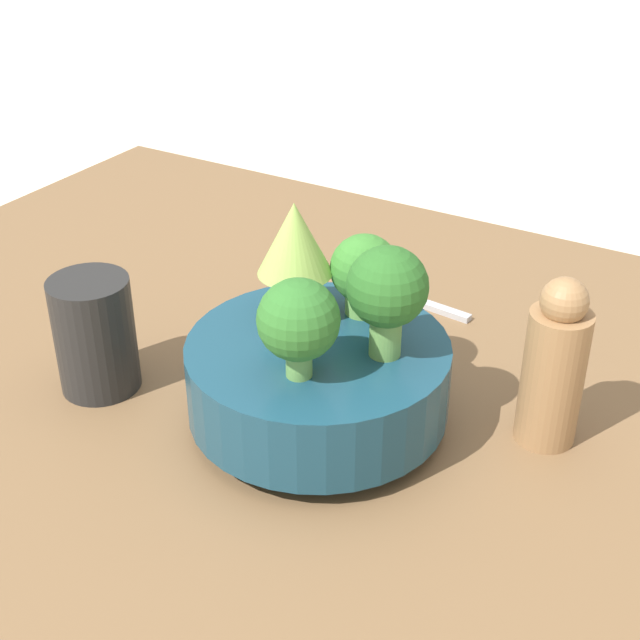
{
  "coord_description": "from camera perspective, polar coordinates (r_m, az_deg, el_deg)",
  "views": [
    {
      "loc": [
        -0.3,
        0.5,
        0.48
      ],
      "look_at": [
        -0.01,
        -0.0,
        0.14
      ],
      "focal_mm": 50.0,
      "sensor_mm": 36.0,
      "label": 1
    }
  ],
  "objects": [
    {
      "name": "cup",
      "position": [
        0.76,
        -14.21,
        -0.92
      ],
      "size": [
        0.07,
        0.07,
        0.1
      ],
      "color": "black",
      "rests_on": "table"
    },
    {
      "name": "fork",
      "position": [
        0.9,
        4.44,
        1.81
      ],
      "size": [
        0.18,
        0.03,
        0.01
      ],
      "color": "#B2B2B7",
      "rests_on": "table"
    },
    {
      "name": "broccoli_floret_front",
      "position": [
        0.7,
        2.86,
        3.12
      ],
      "size": [
        0.06,
        0.06,
        0.07
      ],
      "color": "#6BA34C",
      "rests_on": "bowl"
    },
    {
      "name": "broccoli_floret_left",
      "position": [
        0.64,
        4.33,
        1.87
      ],
      "size": [
        0.06,
        0.06,
        0.09
      ],
      "color": "#609347",
      "rests_on": "bowl"
    },
    {
      "name": "table",
      "position": [
        0.74,
        -0.85,
        -7.78
      ],
      "size": [
        1.11,
        0.88,
        0.05
      ],
      "color": "brown",
      "rests_on": "ground_plane"
    },
    {
      "name": "pepper_mill",
      "position": [
        0.69,
        14.76,
        -2.89
      ],
      "size": [
        0.05,
        0.05,
        0.14
      ],
      "color": "#997047",
      "rests_on": "table"
    },
    {
      "name": "broccoli_floret_back",
      "position": [
        0.62,
        -1.39,
        -0.1
      ],
      "size": [
        0.06,
        0.06,
        0.08
      ],
      "color": "#609347",
      "rests_on": "bowl"
    },
    {
      "name": "bowl",
      "position": [
        0.7,
        0.0,
        -3.68
      ],
      "size": [
        0.2,
        0.2,
        0.07
      ],
      "color": "navy",
      "rests_on": "table"
    },
    {
      "name": "romanesco_piece_near",
      "position": [
        0.69,
        -1.63,
        4.93
      ],
      "size": [
        0.06,
        0.06,
        0.1
      ],
      "color": "#609347",
      "rests_on": "bowl"
    },
    {
      "name": "ground_plane",
      "position": [
        0.75,
        -0.83,
        -9.16
      ],
      "size": [
        6.0,
        6.0,
        0.0
      ],
      "primitive_type": "plane",
      "color": "beige"
    }
  ]
}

